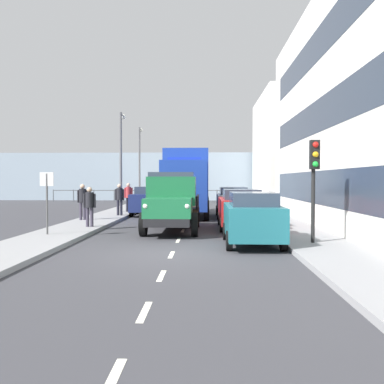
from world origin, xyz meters
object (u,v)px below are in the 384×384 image
object	(u,v)px
pedestrian_near_railing	(128,195)
lamp_post_promenade	(121,152)
car_red_kerbside_1	(241,208)
street_sign	(47,192)
lorry_cargo_blue	(187,181)
car_teal_kerbside_near	(252,218)
truck_vintage_green	(172,203)
car_navy_oppositeside_0	(149,200)
traffic_light_near	(314,168)
lamp_post_far	(140,158)
pedestrian_strolling	(83,199)
pedestrian_couple_a	(90,203)
car_white_oppositeside_2	(168,194)
car_grey_oppositeside_1	(160,196)
pedestrian_by_lamp	(120,197)
car_silver_kerbside_2	(233,202)

from	to	relation	value
pedestrian_near_railing	lamp_post_promenade	xyz separation A→B (m)	(0.51, -0.35, 2.66)
car_red_kerbside_1	street_sign	size ratio (longest dim) A/B	1.96
lorry_cargo_blue	car_teal_kerbside_near	distance (m)	11.52
truck_vintage_green	car_navy_oppositeside_0	xyz separation A→B (m)	(2.05, -8.41, -0.28)
lamp_post_promenade	street_sign	xyz separation A→B (m)	(0.40, 11.48, -2.18)
traffic_light_near	lamp_post_far	world-z (taller)	lamp_post_far
car_navy_oppositeside_0	lamp_post_promenade	bearing A→B (deg)	-28.87
pedestrian_strolling	traffic_light_near	xyz separation A→B (m)	(-9.46, 7.42, 1.28)
lamp_post_promenade	pedestrian_couple_a	bearing A→B (deg)	92.82
car_white_oppositeside_2	traffic_light_near	distance (m)	25.90
truck_vintage_green	lamp_post_far	xyz separation A→B (m)	(4.22, -18.58, 2.79)
car_white_oppositeside_2	traffic_light_near	size ratio (longest dim) A/B	1.39
car_teal_kerbside_near	pedestrian_couple_a	size ratio (longest dim) A/B	2.28
car_grey_oppositeside_1	car_navy_oppositeside_0	bearing A→B (deg)	90.00
pedestrian_by_lamp	car_grey_oppositeside_1	bearing A→B (deg)	-99.45
car_silver_kerbside_2	car_navy_oppositeside_0	distance (m)	5.14
car_teal_kerbside_near	car_grey_oppositeside_1	distance (m)	18.71
car_teal_kerbside_near	car_white_oppositeside_2	bearing A→B (deg)	-78.56
street_sign	car_grey_oppositeside_1	bearing A→B (deg)	-97.84
pedestrian_by_lamp	pedestrian_near_railing	world-z (taller)	pedestrian_near_railing
lorry_cargo_blue	traffic_light_near	size ratio (longest dim) A/B	2.56
car_navy_oppositeside_0	traffic_light_near	size ratio (longest dim) A/B	1.30
car_teal_kerbside_near	pedestrian_strolling	size ratio (longest dim) A/B	2.15
pedestrian_strolling	pedestrian_by_lamp	xyz separation A→B (m)	(-1.27, -2.78, -0.01)
lorry_cargo_blue	street_sign	bearing A→B (deg)	64.86
street_sign	pedestrian_strolling	bearing A→B (deg)	-86.40
pedestrian_couple_a	pedestrian_strolling	world-z (taller)	pedestrian_strolling
car_grey_oppositeside_1	pedestrian_couple_a	size ratio (longest dim) A/B	2.37
pedestrian_near_railing	lamp_post_promenade	distance (m)	2.73
truck_vintage_green	pedestrian_by_lamp	size ratio (longest dim) A/B	3.22
traffic_light_near	pedestrian_near_railing	bearing A→B (deg)	-57.62
pedestrian_couple_a	truck_vintage_green	bearing A→B (deg)	171.36
car_red_kerbside_1	car_white_oppositeside_2	world-z (taller)	same
lamp_post_far	pedestrian_near_railing	bearing A→B (deg)	94.68
lorry_cargo_blue	street_sign	distance (m)	10.86
pedestrian_couple_a	lamp_post_promenade	world-z (taller)	lamp_post_promenade
pedestrian_by_lamp	pedestrian_near_railing	size ratio (longest dim) A/B	0.98
car_silver_kerbside_2	lamp_post_far	world-z (taller)	lamp_post_far
pedestrian_couple_a	car_navy_oppositeside_0	bearing A→B (deg)	-100.50
car_teal_kerbside_near	car_grey_oppositeside_1	xyz separation A→B (m)	(4.95, -18.05, 0.00)
car_grey_oppositeside_1	pedestrian_couple_a	xyz separation A→B (m)	(1.46, 14.16, 0.24)
truck_vintage_green	car_white_oppositeside_2	world-z (taller)	truck_vintage_green
truck_vintage_green	lorry_cargo_blue	distance (m)	7.86
lamp_post_far	street_sign	bearing A→B (deg)	89.63
car_silver_kerbside_2	street_sign	xyz separation A→B (m)	(7.25, 9.03, 0.79)
car_red_kerbside_1	pedestrian_by_lamp	bearing A→B (deg)	-38.20
car_navy_oppositeside_0	pedestrian_strolling	distance (m)	5.51
car_navy_oppositeside_0	lamp_post_promenade	xyz separation A→B (m)	(1.90, -1.05, 2.97)
lamp_post_far	pedestrian_by_lamp	bearing A→B (deg)	93.67
pedestrian_near_railing	car_teal_kerbside_near	bearing A→B (deg)	116.99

